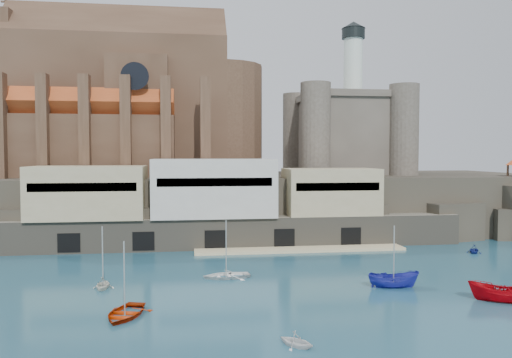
{
  "coord_description": "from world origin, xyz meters",
  "views": [
    {
      "loc": [
        -13.69,
        -50.97,
        13.67
      ],
      "look_at": [
        -2.46,
        32.0,
        9.55
      ],
      "focal_mm": 35.0,
      "sensor_mm": 36.0,
      "label": 1
    }
  ],
  "objects_px": {
    "boat_0": "(125,316)",
    "boat_2": "(393,287)",
    "boat_1": "(296,346)",
    "castle_keep": "(346,130)",
    "church": "(130,108)"
  },
  "relations": [
    {
      "from": "castle_keep",
      "to": "church",
      "type": "bearing_deg",
      "value": 178.89
    },
    {
      "from": "castle_keep",
      "to": "boat_1",
      "type": "xyz_separation_m",
      "value": [
        -22.24,
        -57.85,
        -18.31
      ]
    },
    {
      "from": "church",
      "to": "boat_0",
      "type": "xyz_separation_m",
      "value": [
        5.0,
        -50.19,
        -22.13
      ]
    },
    {
      "from": "boat_0",
      "to": "boat_2",
      "type": "height_order",
      "value": "boat_0"
    },
    {
      "from": "church",
      "to": "castle_keep",
      "type": "height_order",
      "value": "church"
    },
    {
      "from": "boat_1",
      "to": "boat_2",
      "type": "distance_m",
      "value": 19.38
    },
    {
      "from": "boat_1",
      "to": "boat_2",
      "type": "xyz_separation_m",
      "value": [
        13.3,
        14.1,
        0.0
      ]
    },
    {
      "from": "castle_keep",
      "to": "boat_1",
      "type": "height_order",
      "value": "castle_keep"
    },
    {
      "from": "boat_0",
      "to": "boat_2",
      "type": "distance_m",
      "value": 26.86
    },
    {
      "from": "church",
      "to": "boat_0",
      "type": "relative_size",
      "value": 8.44
    },
    {
      "from": "church",
      "to": "boat_1",
      "type": "xyz_separation_m",
      "value": [
        17.96,
        -58.63,
        -22.13
      ]
    },
    {
      "from": "church",
      "to": "boat_1",
      "type": "relative_size",
      "value": 17.1
    },
    {
      "from": "castle_keep",
      "to": "boat_1",
      "type": "distance_m",
      "value": 64.63
    },
    {
      "from": "boat_2",
      "to": "boat_1",
      "type": "bearing_deg",
      "value": 143.35
    },
    {
      "from": "church",
      "to": "boat_2",
      "type": "distance_m",
      "value": 58.74
    }
  ]
}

